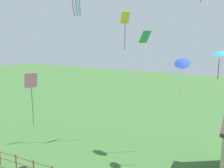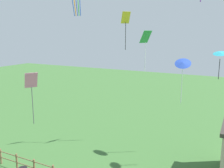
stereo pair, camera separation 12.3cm
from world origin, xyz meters
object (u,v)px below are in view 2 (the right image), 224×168
object	(u,v)px
kite_cyan_delta	(220,54)
kite_pink_diamond	(32,87)
kite_green_diamond	(146,41)
kite_yellow_diamond	(126,23)
kite_blue_delta	(183,64)

from	to	relation	value
kite_cyan_delta	kite_pink_diamond	distance (m)	13.72
kite_cyan_delta	kite_green_diamond	xyz separation A→B (m)	(-6.54, 1.83, 0.79)
kite_green_diamond	kite_pink_diamond	bearing A→B (deg)	-112.42
kite_green_diamond	kite_pink_diamond	size ratio (longest dim) A/B	1.06
kite_yellow_diamond	kite_cyan_delta	bearing A→B (deg)	-5.11
kite_yellow_diamond	kite_pink_diamond	size ratio (longest dim) A/B	0.95
kite_cyan_delta	kite_green_diamond	world-z (taller)	kite_green_diamond
kite_blue_delta	kite_pink_diamond	distance (m)	12.11
kite_pink_diamond	kite_yellow_diamond	bearing A→B (deg)	73.56
kite_cyan_delta	kite_pink_diamond	world-z (taller)	kite_cyan_delta
kite_cyan_delta	kite_blue_delta	world-z (taller)	kite_cyan_delta
kite_blue_delta	kite_yellow_diamond	bearing A→B (deg)	-178.85
kite_yellow_diamond	kite_cyan_delta	xyz separation A→B (m)	(8.06, -0.72, -2.44)
kite_cyan_delta	kite_green_diamond	distance (m)	6.83
kite_blue_delta	kite_pink_diamond	xyz separation A→B (m)	(-7.87, -9.15, -0.99)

